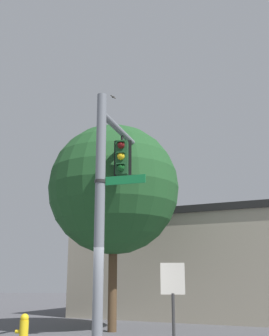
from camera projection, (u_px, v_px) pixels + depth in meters
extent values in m
cylinder|color=slate|center=(100.00, 215.00, 10.79)|extent=(0.26, 0.26, 6.63)
cylinder|color=slate|center=(133.00, 144.00, 14.09)|extent=(1.19, 5.59, 0.19)
cylinder|color=black|center=(122.00, 139.00, 13.00)|extent=(0.08, 0.08, 0.18)
cube|color=#194723|center=(122.00, 158.00, 12.85)|extent=(0.36, 0.30, 1.05)
sphere|color=#590F0F|center=(121.00, 145.00, 12.75)|extent=(0.22, 0.22, 0.22)
cube|color=#194723|center=(121.00, 142.00, 12.76)|extent=(0.24, 0.20, 0.03)
sphere|color=yellow|center=(121.00, 156.00, 12.66)|extent=(0.22, 0.22, 0.22)
cube|color=#194723|center=(121.00, 153.00, 12.67)|extent=(0.24, 0.20, 0.03)
sphere|color=#0F4C19|center=(121.00, 168.00, 12.58)|extent=(0.22, 0.22, 0.22)
cube|color=#194723|center=(121.00, 164.00, 12.58)|extent=(0.24, 0.20, 0.03)
cube|color=black|center=(123.00, 159.00, 13.01)|extent=(0.54, 0.03, 1.22)
cylinder|color=black|center=(150.00, 165.00, 15.97)|extent=(0.08, 0.08, 0.18)
cube|color=#194723|center=(150.00, 180.00, 15.82)|extent=(0.36, 0.30, 1.05)
sphere|color=#590F0F|center=(150.00, 170.00, 15.72)|extent=(0.22, 0.22, 0.22)
cube|color=#194723|center=(149.00, 167.00, 15.73)|extent=(0.24, 0.20, 0.03)
sphere|color=yellow|center=(150.00, 179.00, 15.64)|extent=(0.22, 0.22, 0.22)
cube|color=#194723|center=(150.00, 177.00, 15.64)|extent=(0.24, 0.20, 0.03)
sphere|color=#0F4C19|center=(150.00, 189.00, 15.55)|extent=(0.22, 0.22, 0.22)
cube|color=#194723|center=(150.00, 186.00, 15.55)|extent=(0.24, 0.20, 0.03)
cube|color=black|center=(150.00, 181.00, 15.98)|extent=(0.54, 0.03, 1.22)
cube|color=#147238|center=(125.00, 180.00, 10.81)|extent=(1.06, 0.22, 0.22)
cube|color=white|center=(125.00, 180.00, 10.82)|extent=(1.06, 0.20, 0.04)
cylinder|color=#262626|center=(100.00, 182.00, 11.01)|extent=(0.30, 0.30, 0.08)
ellipsoid|color=#4C4742|center=(113.00, 97.00, 19.35)|extent=(0.18, 0.17, 0.06)
cube|color=#4C4742|center=(113.00, 97.00, 19.37)|extent=(0.21, 0.22, 0.08)
cube|color=#4C4742|center=(113.00, 97.00, 19.34)|extent=(0.21, 0.22, 0.10)
cube|color=#A89E89|center=(213.00, 268.00, 19.57)|extent=(13.53, 9.06, 4.43)
cube|color=#193F1E|center=(229.00, 265.00, 22.23)|extent=(10.96, 4.52, 0.30)
cube|color=black|center=(211.00, 217.00, 20.16)|extent=(14.07, 9.43, 0.30)
cylinder|color=#4C3823|center=(113.00, 282.00, 14.67)|extent=(0.31, 0.31, 3.26)
sphere|color=#1E4C23|center=(114.00, 189.00, 15.50)|extent=(4.73, 4.73, 4.73)
cylinder|color=yellow|center=(24.00, 333.00, 11.43)|extent=(0.24, 0.24, 0.65)
sphere|color=yellow|center=(25.00, 318.00, 11.52)|extent=(0.23, 0.23, 0.23)
cylinder|color=yellow|center=(18.00, 332.00, 11.45)|extent=(0.12, 0.10, 0.10)
cylinder|color=#333333|center=(174.00, 323.00, 10.24)|extent=(0.08, 0.08, 1.40)
cube|color=silver|center=(173.00, 279.00, 10.50)|extent=(0.60, 0.04, 0.76)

